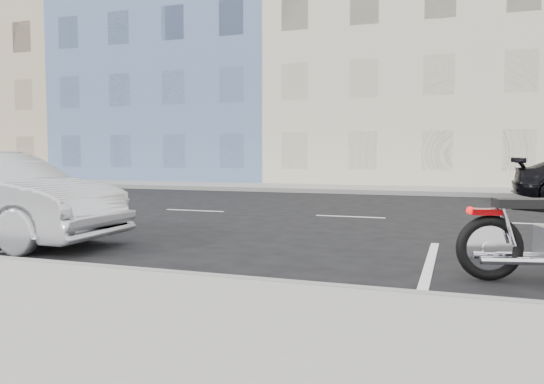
# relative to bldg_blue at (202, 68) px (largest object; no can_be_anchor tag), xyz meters

# --- Properties ---
(ground) EXTENTS (120.00, 120.00, 0.00)m
(ground) POSITION_rel_bldg_blue_xyz_m (14.00, -16.30, -6.50)
(ground) COLOR black
(ground) RESTS_ON ground
(sidewalk_far) EXTENTS (80.00, 3.40, 0.15)m
(sidewalk_far) POSITION_rel_bldg_blue_xyz_m (9.00, -7.60, -6.42)
(sidewalk_far) COLOR gray
(sidewalk_far) RESTS_ON ground
(curb_near) EXTENTS (80.00, 0.12, 0.16)m
(curb_near) POSITION_rel_bldg_blue_xyz_m (9.00, -23.30, -6.42)
(curb_near) COLOR gray
(curb_near) RESTS_ON ground
(curb_far) EXTENTS (80.00, 0.12, 0.16)m
(curb_far) POSITION_rel_bldg_blue_xyz_m (9.00, -9.30, -6.42)
(curb_far) COLOR gray
(curb_far) RESTS_ON ground
(bldg_far_west) EXTENTS (12.00, 12.00, 12.00)m
(bldg_far_west) POSITION_rel_bldg_blue_xyz_m (-12.00, 0.00, -0.50)
(bldg_far_west) COLOR tan
(bldg_far_west) RESTS_ON ground
(bldg_blue) EXTENTS (12.00, 12.00, 13.00)m
(bldg_blue) POSITION_rel_bldg_blue_xyz_m (0.00, 0.00, 0.00)
(bldg_blue) COLOR #5A73A0
(bldg_blue) RESTS_ON ground
(bldg_cream) EXTENTS (12.00, 12.00, 11.50)m
(bldg_cream) POSITION_rel_bldg_blue_xyz_m (12.00, 0.00, -0.75)
(bldg_cream) COLOR beige
(bldg_cream) RESTS_ON ground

